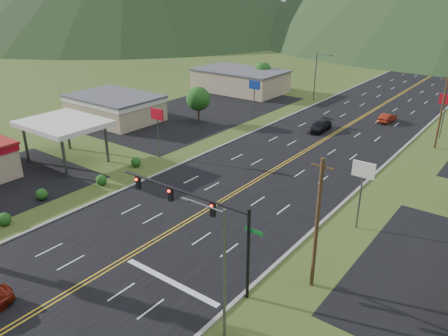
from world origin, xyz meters
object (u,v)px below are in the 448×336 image
Objects in this scene: car_red_far at (387,118)px; traffic_signal at (202,214)px; streetlight_west at (317,73)px; car_dark_mid at (320,126)px; streetlight_east at (220,266)px; gas_canopy at (63,124)px.

traffic_signal is at bearing 98.49° from car_red_far.
streetlight_west is (-18.16, 56.00, -0.15)m from traffic_signal.
car_dark_mid reaches higher than car_red_far.
car_dark_mid is 12.81m from car_red_far.
traffic_signal is at bearing 139.61° from streetlight_east.
streetlight_west is 20.33m from car_dark_mid.
streetlight_west reaches higher than car_red_far.
streetlight_west reaches higher than traffic_signal.
car_dark_mid is 1.22× the size of car_red_far.
car_red_far is (15.96, -6.52, -4.48)m from streetlight_west.
car_red_far is (6.60, 10.97, -0.05)m from car_dark_mid.
streetlight_east reaches higher than gas_canopy.
car_red_far is at bearing 59.09° from car_dark_mid.
gas_canopy is 49.28m from car_red_far.
gas_canopy is at bearing 164.30° from traffic_signal.
car_dark_mid is (-13.50, 42.50, -4.43)m from streetlight_east.
car_red_far is (-6.90, 53.48, -4.48)m from streetlight_east.
streetlight_west is 49.10m from gas_canopy.
streetlight_west is at bearing 118.27° from car_dark_mid.
traffic_signal is 39.77m from car_dark_mid.
gas_canopy reaches higher than car_dark_mid.
traffic_signal is 58.88m from streetlight_west.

